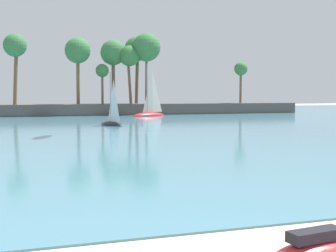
{
  "coord_description": "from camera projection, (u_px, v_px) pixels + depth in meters",
  "views": [
    {
      "loc": [
        -4.1,
        -3.82,
        3.51
      ],
      "look_at": [
        1.34,
        12.46,
        2.3
      ],
      "focal_mm": 50.2,
      "sensor_mm": 36.0,
      "label": 1
    }
  ],
  "objects": [
    {
      "name": "sailboat_near_shore",
      "position": [
        112.0,
        120.0,
        50.23
      ],
      "size": [
        2.38,
        4.4,
        6.11
      ],
      "color": "black",
      "rests_on": "sea"
    },
    {
      "name": "sea",
      "position": [
        45.0,
        120.0,
        60.68
      ],
      "size": [
        220.0,
        103.77,
        0.06
      ],
      "primitive_type": "cube",
      "color": "teal",
      "rests_on": "ground"
    },
    {
      "name": "sailboat_mid_bay",
      "position": [
        149.0,
        111.0,
        70.72
      ],
      "size": [
        6.06,
        3.74,
        8.44
      ],
      "color": "red",
      "rests_on": "sea"
    },
    {
      "name": "palm_headland",
      "position": [
        26.0,
        84.0,
        70.91
      ],
      "size": [
        86.91,
        6.75,
        13.2
      ],
      "color": "#514C47",
      "rests_on": "ground"
    }
  ]
}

